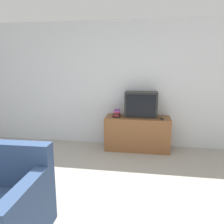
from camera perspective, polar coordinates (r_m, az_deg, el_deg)
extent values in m
cube|color=silver|center=(4.70, -1.60, 7.16)|extent=(9.00, 0.06, 2.60)
cube|color=brown|center=(4.52, 6.62, -5.55)|extent=(1.30, 0.49, 0.68)
cube|color=black|center=(4.46, 7.60, 2.04)|extent=(0.65, 0.33, 0.51)
cube|color=black|center=(4.29, 7.54, 1.65)|extent=(0.57, 0.01, 0.43)
cube|color=navy|center=(2.35, -20.67, -24.02)|extent=(0.16, 0.91, 0.69)
cube|color=black|center=(4.44, 1.17, -1.04)|extent=(0.15, 0.16, 0.03)
cube|color=#B72D28|center=(4.42, 1.20, -0.71)|extent=(0.13, 0.19, 0.03)
cube|color=black|center=(4.43, 1.23, -0.32)|extent=(0.13, 0.20, 0.03)
cube|color=#B72D28|center=(4.42, 1.27, -0.02)|extent=(0.14, 0.18, 0.02)
cube|color=#7A3884|center=(4.42, 1.31, 0.35)|extent=(0.12, 0.18, 0.03)
cube|color=#2D2D2D|center=(4.32, 12.92, -1.77)|extent=(0.08, 0.16, 0.02)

